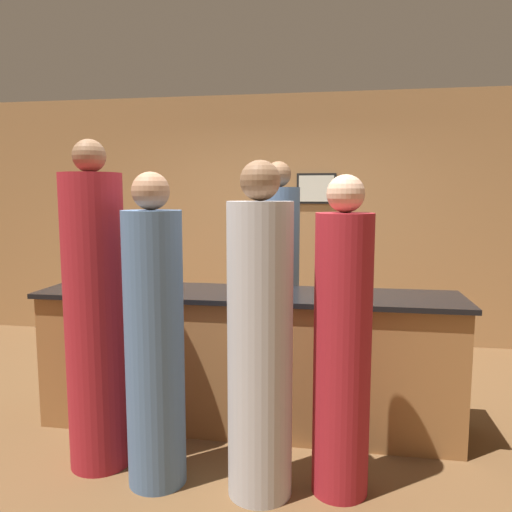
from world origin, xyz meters
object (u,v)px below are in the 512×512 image
bartender (278,285)px  guest_2 (342,349)px  guest_3 (96,318)px  guest_0 (260,344)px  guest_1 (155,342)px  wine_bottle_0 (340,275)px

bartender → guest_2: 1.59m
bartender → guest_3: bearing=56.7°
bartender → guest_0: size_ratio=1.05×
bartender → guest_1: size_ratio=1.08×
guest_0 → guest_2: 0.46m
bartender → wine_bottle_0: 0.78m
guest_0 → guest_1: size_ratio=1.03×
guest_1 → guest_3: (-0.43, 0.13, 0.09)m
guest_3 → wine_bottle_0: size_ratio=7.13×
guest_1 → wine_bottle_0: 1.48m
guest_0 → wine_bottle_0: 1.14m
wine_bottle_0 → guest_2: bearing=-88.9°
guest_0 → guest_3: size_ratio=0.93×
bartender → wine_bottle_0: size_ratio=6.97×
guest_1 → guest_3: 0.45m
bartender → guest_2: (0.54, -1.50, -0.07)m
guest_0 → guest_2: guest_0 is taller
guest_2 → wine_bottle_0: bearing=91.1°
guest_0 → guest_3: (-1.04, 0.14, 0.07)m
guest_2 → guest_0: bearing=-169.2°
guest_2 → guest_3: 1.49m
guest_3 → wine_bottle_0: (1.47, 0.89, 0.16)m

